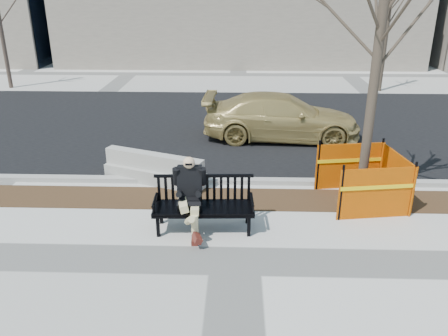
{
  "coord_description": "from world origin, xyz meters",
  "views": [
    {
      "loc": [
        0.03,
        -7.2,
        4.79
      ],
      "look_at": [
        -0.26,
        1.75,
        1.15
      ],
      "focal_mm": 36.55,
      "sensor_mm": 36.0,
      "label": 1
    }
  ],
  "objects_px": {
    "tree_fence": "(359,202)",
    "bench": "(204,229)",
    "jersey_barrier_left": "(155,182)",
    "sedan": "(280,138)",
    "seated_man": "(191,228)"
  },
  "relations": [
    {
      "from": "tree_fence",
      "to": "jersey_barrier_left",
      "type": "distance_m",
      "value": 5.12
    },
    {
      "from": "bench",
      "to": "jersey_barrier_left",
      "type": "xyz_separation_m",
      "value": [
        -1.45,
        2.41,
        0.0
      ]
    },
    {
      "from": "bench",
      "to": "seated_man",
      "type": "relative_size",
      "value": 1.37
    },
    {
      "from": "bench",
      "to": "jersey_barrier_left",
      "type": "distance_m",
      "value": 2.81
    },
    {
      "from": "sedan",
      "to": "jersey_barrier_left",
      "type": "xyz_separation_m",
      "value": [
        -3.55,
        -3.71,
        0.0
      ]
    },
    {
      "from": "tree_fence",
      "to": "seated_man",
      "type": "bearing_deg",
      "value": -160.4
    },
    {
      "from": "sedan",
      "to": "jersey_barrier_left",
      "type": "bearing_deg",
      "value": 138.85
    },
    {
      "from": "bench",
      "to": "tree_fence",
      "type": "bearing_deg",
      "value": 19.33
    },
    {
      "from": "tree_fence",
      "to": "bench",
      "type": "bearing_deg",
      "value": -158.33
    },
    {
      "from": "seated_man",
      "to": "sedan",
      "type": "xyz_separation_m",
      "value": [
        2.39,
        6.07,
        0.0
      ]
    },
    {
      "from": "bench",
      "to": "sedan",
      "type": "height_order",
      "value": "sedan"
    },
    {
      "from": "bench",
      "to": "seated_man",
      "type": "bearing_deg",
      "value": 168.61
    },
    {
      "from": "bench",
      "to": "sedan",
      "type": "xyz_separation_m",
      "value": [
        2.1,
        6.11,
        0.0
      ]
    },
    {
      "from": "seated_man",
      "to": "tree_fence",
      "type": "xyz_separation_m",
      "value": [
        3.86,
        1.37,
        0.0
      ]
    },
    {
      "from": "seated_man",
      "to": "sedan",
      "type": "distance_m",
      "value": 6.52
    }
  ]
}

